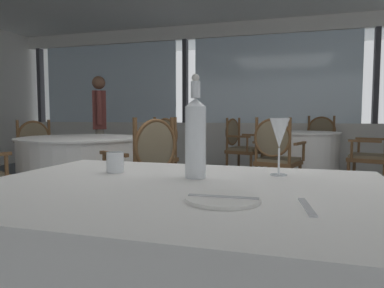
{
  "coord_description": "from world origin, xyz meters",
  "views": [
    {
      "loc": [
        0.41,
        -2.52,
        0.98
      ],
      "look_at": [
        0.04,
        -1.27,
        0.88
      ],
      "focal_mm": 33.05,
      "sensor_mm": 36.0,
      "label": 1
    }
  ],
  "objects_px": {
    "dining_chair_0_2": "(377,150)",
    "dining_chair_1_2": "(146,166)",
    "wine_glass": "(279,134)",
    "dining_chair_1_3": "(158,149)",
    "dining_chair_0_3": "(319,142)",
    "diner_person_1": "(99,121)",
    "side_plate": "(223,199)",
    "water_tumbler": "(115,162)",
    "dining_chair_1_0": "(38,150)",
    "dining_chair_0_1": "(276,152)",
    "water_bottle": "(196,136)",
    "dining_chair_0_0": "(240,143)"
  },
  "relations": [
    {
      "from": "dining_chair_0_2",
      "to": "dining_chair_1_2",
      "type": "distance_m",
      "value": 3.05
    },
    {
      "from": "wine_glass",
      "to": "dining_chair_1_2",
      "type": "height_order",
      "value": "wine_glass"
    },
    {
      "from": "dining_chair_0_2",
      "to": "dining_chair_1_3",
      "type": "height_order",
      "value": "same"
    },
    {
      "from": "dining_chair_0_2",
      "to": "dining_chair_0_3",
      "type": "distance_m",
      "value": 1.35
    },
    {
      "from": "dining_chair_1_3",
      "to": "diner_person_1",
      "type": "distance_m",
      "value": 1.45
    },
    {
      "from": "dining_chair_1_2",
      "to": "diner_person_1",
      "type": "bearing_deg",
      "value": -23.86
    },
    {
      "from": "side_plate",
      "to": "water_tumbler",
      "type": "distance_m",
      "value": 0.62
    },
    {
      "from": "diner_person_1",
      "to": "dining_chair_0_2",
      "type": "bearing_deg",
      "value": -31.4
    },
    {
      "from": "dining_chair_0_3",
      "to": "diner_person_1",
      "type": "relative_size",
      "value": 0.62
    },
    {
      "from": "dining_chair_1_2",
      "to": "dining_chair_1_0",
      "type": "bearing_deg",
      "value": -0.0
    },
    {
      "from": "dining_chair_1_2",
      "to": "side_plate",
      "type": "bearing_deg",
      "value": 146.36
    },
    {
      "from": "dining_chair_0_1",
      "to": "dining_chair_0_3",
      "type": "bearing_deg",
      "value": -0.0
    },
    {
      "from": "side_plate",
      "to": "dining_chair_1_2",
      "type": "height_order",
      "value": "dining_chair_1_2"
    },
    {
      "from": "wine_glass",
      "to": "dining_chair_0_3",
      "type": "xyz_separation_m",
      "value": [
        0.42,
        4.71,
        -0.35
      ]
    },
    {
      "from": "water_bottle",
      "to": "wine_glass",
      "type": "relative_size",
      "value": 1.72
    },
    {
      "from": "dining_chair_1_3",
      "to": "dining_chair_0_1",
      "type": "bearing_deg",
      "value": 118.84
    },
    {
      "from": "dining_chair_0_3",
      "to": "dining_chair_1_2",
      "type": "xyz_separation_m",
      "value": [
        -1.58,
        -3.33,
        -0.0
      ]
    },
    {
      "from": "water_bottle",
      "to": "dining_chair_0_0",
      "type": "relative_size",
      "value": 0.39
    },
    {
      "from": "dining_chair_0_2",
      "to": "diner_person_1",
      "type": "height_order",
      "value": "diner_person_1"
    },
    {
      "from": "dining_chair_0_1",
      "to": "dining_chair_1_2",
      "type": "bearing_deg",
      "value": 164.38
    },
    {
      "from": "side_plate",
      "to": "dining_chair_1_2",
      "type": "distance_m",
      "value": 2.12
    },
    {
      "from": "water_bottle",
      "to": "water_tumbler",
      "type": "distance_m",
      "value": 0.36
    },
    {
      "from": "dining_chair_1_0",
      "to": "water_tumbler",
      "type": "bearing_deg",
      "value": -18.26
    },
    {
      "from": "dining_chair_0_2",
      "to": "dining_chair_0_0",
      "type": "bearing_deg",
      "value": 0.0
    },
    {
      "from": "wine_glass",
      "to": "dining_chair_0_1",
      "type": "distance_m",
      "value": 2.91
    },
    {
      "from": "wine_glass",
      "to": "diner_person_1",
      "type": "xyz_separation_m",
      "value": [
        -2.88,
        3.5,
        -0.01
      ]
    },
    {
      "from": "water_tumbler",
      "to": "dining_chair_1_3",
      "type": "bearing_deg",
      "value": 108.75
    },
    {
      "from": "side_plate",
      "to": "water_tumbler",
      "type": "relative_size",
      "value": 2.48
    },
    {
      "from": "water_tumbler",
      "to": "diner_person_1",
      "type": "bearing_deg",
      "value": 121.93
    },
    {
      "from": "water_bottle",
      "to": "dining_chair_0_2",
      "type": "xyz_separation_m",
      "value": [
        1.32,
        3.64,
        -0.35
      ]
    },
    {
      "from": "dining_chair_0_2",
      "to": "dining_chair_0_3",
      "type": "height_order",
      "value": "dining_chair_0_3"
    },
    {
      "from": "wine_glass",
      "to": "dining_chair_0_2",
      "type": "height_order",
      "value": "wine_glass"
    },
    {
      "from": "dining_chair_0_0",
      "to": "dining_chair_1_2",
      "type": "distance_m",
      "value": 2.73
    },
    {
      "from": "water_tumbler",
      "to": "water_bottle",
      "type": "bearing_deg",
      "value": -4.84
    },
    {
      "from": "diner_person_1",
      "to": "dining_chair_0_0",
      "type": "bearing_deg",
      "value": -15.76
    },
    {
      "from": "side_plate",
      "to": "diner_person_1",
      "type": "height_order",
      "value": "diner_person_1"
    },
    {
      "from": "water_bottle",
      "to": "dining_chair_1_3",
      "type": "xyz_separation_m",
      "value": [
        -1.34,
        2.98,
        -0.35
      ]
    },
    {
      "from": "dining_chair_1_3",
      "to": "water_tumbler",
      "type": "bearing_deg",
      "value": 45.75
    },
    {
      "from": "wine_glass",
      "to": "dining_chair_1_2",
      "type": "xyz_separation_m",
      "value": [
        -1.16,
        1.38,
        -0.35
      ]
    },
    {
      "from": "water_bottle",
      "to": "dining_chair_0_0",
      "type": "height_order",
      "value": "water_bottle"
    },
    {
      "from": "water_bottle",
      "to": "dining_chair_1_2",
      "type": "bearing_deg",
      "value": 119.72
    },
    {
      "from": "wine_glass",
      "to": "dining_chair_1_2",
      "type": "distance_m",
      "value": 1.84
    },
    {
      "from": "water_bottle",
      "to": "water_tumbler",
      "type": "xyz_separation_m",
      "value": [
        -0.34,
        0.03,
        -0.11
      ]
    },
    {
      "from": "water_tumbler",
      "to": "dining_chair_0_0",
      "type": "distance_m",
      "value": 4.21
    },
    {
      "from": "dining_chair_0_0",
      "to": "dining_chair_0_3",
      "type": "height_order",
      "value": "dining_chair_0_3"
    },
    {
      "from": "dining_chair_0_2",
      "to": "dining_chair_0_3",
      "type": "xyz_separation_m",
      "value": [
        -0.62,
        1.2,
        0.0
      ]
    },
    {
      "from": "water_tumbler",
      "to": "diner_person_1",
      "type": "height_order",
      "value": "diner_person_1"
    },
    {
      "from": "water_tumbler",
      "to": "dining_chair_1_3",
      "type": "distance_m",
      "value": 3.12
    },
    {
      "from": "dining_chair_0_1",
      "to": "dining_chair_1_2",
      "type": "relative_size",
      "value": 1.0
    },
    {
      "from": "dining_chair_0_1",
      "to": "dining_chair_1_3",
      "type": "height_order",
      "value": "same"
    }
  ]
}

